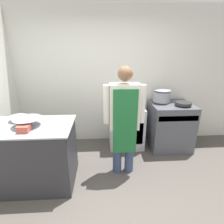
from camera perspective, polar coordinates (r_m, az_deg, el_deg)
name	(u,v)px	position (r m, az deg, el deg)	size (l,w,h in m)	color
ground_plane	(108,208)	(2.51, -1.20, -28.94)	(14.00, 14.00, 0.00)	#4C4742
wall_back	(104,78)	(3.58, -2.65, 11.01)	(8.00, 0.05, 2.70)	silver
prep_counter	(32,155)	(2.83, -24.68, -12.59)	(1.22, 0.77, 0.92)	#2D2D33
stove	(170,126)	(3.68, 18.30, -4.28)	(0.78, 0.70, 0.93)	#4C4F56
fridge_unit	(126,127)	(3.56, 4.65, -4.83)	(0.67, 0.57, 0.83)	silver
person_cook	(124,117)	(2.57, 3.99, -1.64)	(0.61, 0.24, 1.68)	#38476B
mixing_bowl	(28,122)	(2.59, -25.76, -2.98)	(0.37, 0.37, 0.11)	gray
small_bowl	(18,118)	(2.84, -28.23, -1.84)	(0.24, 0.24, 0.08)	gray
plastic_tub	(24,129)	(2.44, -26.80, -4.84)	(0.14, 0.14, 0.08)	#B24C3F
stock_pot	(162,95)	(3.54, 15.95, 5.30)	(0.33, 0.33, 0.25)	gray
saute_pan	(183,103)	(3.48, 22.27, 2.59)	(0.29, 0.29, 0.05)	#262628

